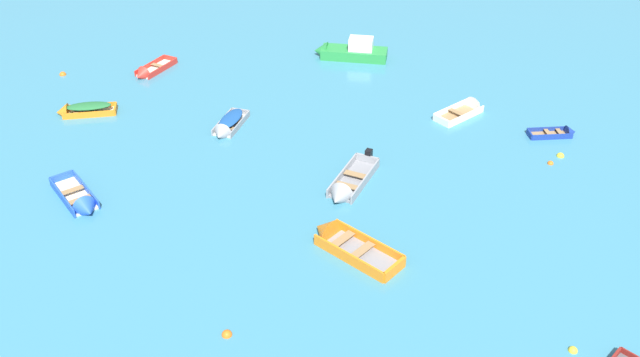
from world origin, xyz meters
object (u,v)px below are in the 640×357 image
Objects in this scene: rowboat_orange_far_back at (80,110)px; mooring_buoy_far_field at (63,75)px; rowboat_red_far_right at (148,72)px; rowboat_white_midfield_left at (468,109)px; rowboat_blue_near_right at (81,203)px; rowboat_orange_far_left at (339,240)px; mooring_buoy_midfield at (573,351)px; rowboat_grey_outer_left at (346,188)px; mooring_buoy_between_boats_left at (560,156)px; mooring_buoy_central at (550,164)px; rowboat_deep_blue_center at (561,133)px; rowboat_grey_midfield_right at (227,126)px; mooring_buoy_between_boats_right at (227,335)px; motor_launch_green_distant_center at (349,51)px.

mooring_buoy_far_field is at bearing 116.72° from rowboat_orange_far_back.
rowboat_white_midfield_left is at bearing -14.75° from rowboat_red_far_right.
rowboat_orange_far_back is 9.83m from rowboat_blue_near_right.
rowboat_red_far_right is (-12.26, 17.93, -0.07)m from rowboat_orange_far_left.
mooring_buoy_midfield is at bearing -49.46° from rowboat_red_far_right.
rowboat_grey_outer_left is at bearing 4.93° from rowboat_blue_near_right.
rowboat_red_far_right reaches higher than mooring_buoy_between_boats_left.
rowboat_orange_far_left is 13.23× the size of mooring_buoy_central.
rowboat_orange_far_back reaches higher than rowboat_deep_blue_center.
mooring_buoy_far_field reaches higher than mooring_buoy_midfield.
rowboat_red_far_right reaches higher than rowboat_orange_far_back.
rowboat_grey_midfield_right is at bearing 170.60° from mooring_buoy_between_boats_left.
rowboat_deep_blue_center is (28.12, -2.82, -0.15)m from rowboat_orange_far_back.
rowboat_grey_midfield_right is at bearing -12.63° from rowboat_orange_far_back.
rowboat_deep_blue_center is 23.01m from mooring_buoy_between_boats_right.
mooring_buoy_between_boats_left is at bearing -23.37° from rowboat_red_far_right.
rowboat_grey_outer_left is at bearing -47.38° from rowboat_red_far_right.
mooring_buoy_between_boats_right reaches higher than mooring_buoy_midfield.
mooring_buoy_between_boats_right is at bearing -59.08° from rowboat_orange_far_back.
mooring_buoy_central is at bearing -12.30° from rowboat_orange_far_back.
rowboat_white_midfield_left reaches higher than rowboat_grey_midfield_right.
rowboat_grey_midfield_right is 15.89m from mooring_buoy_between_boats_right.
mooring_buoy_central is at bearing 12.84° from rowboat_grey_outer_left.
rowboat_deep_blue_center is 26.56m from rowboat_red_far_right.
rowboat_orange_far_left is 12.25× the size of mooring_buoy_midfield.
rowboat_orange_far_back is 8.09× the size of mooring_buoy_far_field.
rowboat_white_midfield_left is at bearing 118.71° from mooring_buoy_central.
rowboat_grey_midfield_right is (-6.12, 10.38, 0.04)m from rowboat_orange_far_left.
rowboat_deep_blue_center is 0.53× the size of motor_launch_green_distant_center.
mooring_buoy_between_boats_right is (-15.98, -12.02, 0.00)m from mooring_buoy_central.
rowboat_blue_near_right is at bearing -169.97° from mooring_buoy_between_boats_left.
rowboat_red_far_right is 26.70m from mooring_buoy_between_boats_left.
rowboat_orange_far_left reaches higher than rowboat_orange_far_back.
mooring_buoy_far_field is (-29.45, 11.36, 0.00)m from mooring_buoy_central.
rowboat_red_far_right is 5.71m from mooring_buoy_far_field.
rowboat_blue_near_right reaches higher than mooring_buoy_far_field.
rowboat_white_midfield_left is at bearing 0.30° from rowboat_orange_far_back.
mooring_buoy_between_boats_right is at bearing -46.67° from rowboat_blue_near_right.
rowboat_deep_blue_center reaches higher than mooring_buoy_between_boats_right.
rowboat_grey_outer_left is 11.47m from rowboat_white_midfield_left.
motor_launch_green_distant_center is at bearing 87.00° from rowboat_grey_outer_left.
rowboat_orange_far_back is at bearing -179.70° from rowboat_white_midfield_left.
rowboat_orange_far_back is 0.84× the size of rowboat_orange_far_left.
rowboat_deep_blue_center is at bearing 63.99° from mooring_buoy_central.
mooring_buoy_central is 0.79× the size of mooring_buoy_between_boats_left.
rowboat_grey_midfield_right is 18.63m from mooring_buoy_between_boats_left.
rowboat_blue_near_right is 24.18m from mooring_buoy_central.
mooring_buoy_midfield is at bearing -75.12° from motor_launch_green_distant_center.
rowboat_grey_midfield_right is (-19.08, 0.79, 0.13)m from rowboat_deep_blue_center.
mooring_buoy_far_field is at bearing 119.96° from mooring_buoy_between_boats_right.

